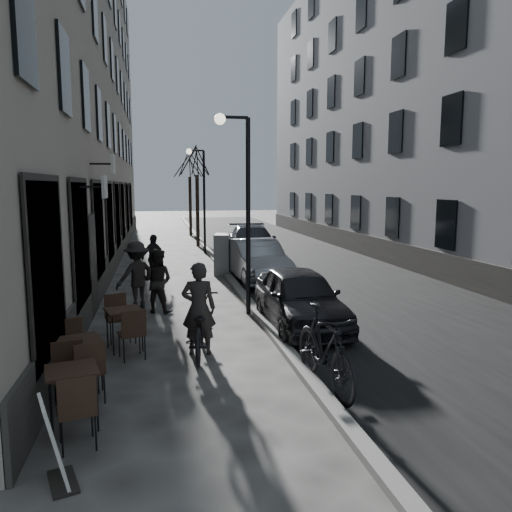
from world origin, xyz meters
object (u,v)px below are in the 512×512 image
object	(u,v)px
moped	(325,349)
bistro_set_c	(124,325)
pedestrian_far	(153,258)
car_mid	(257,260)
streetlamp_near	(241,192)
car_far	(252,242)
tree_near	(197,161)
bistro_set_b	(79,358)
pedestrian_mid	(137,275)
utility_cabinet	(222,254)
car_near	(300,297)
pedestrian_near	(157,281)
bistro_set_a	(73,391)
streetlamp_far	(201,189)
tree_far	(190,165)
bicycle	(199,326)
sign_board	(56,451)

from	to	relation	value
moped	bistro_set_c	bearing A→B (deg)	136.54
pedestrian_far	car_mid	xyz separation A→B (m)	(3.56, -0.68, -0.10)
streetlamp_near	car_mid	world-z (taller)	streetlamp_near
streetlamp_near	car_far	xyz separation A→B (m)	(2.10, 9.74, -2.41)
bistro_set_c	tree_near	bearing A→B (deg)	64.37
bistro_set_b	pedestrian_mid	bearing A→B (deg)	62.64
utility_cabinet	pedestrian_far	distance (m)	2.71
car_near	moped	world-z (taller)	car_near
bistro_set_b	pedestrian_near	distance (m)	5.02
bistro_set_a	bistro_set_b	size ratio (longest dim) A/B	1.00
pedestrian_mid	car_mid	xyz separation A→B (m)	(3.97, 3.30, -0.20)
bistro_set_a	pedestrian_near	world-z (taller)	pedestrian_near
streetlamp_near	car_near	bearing A→B (deg)	-49.40
tree_near	pedestrian_far	world-z (taller)	tree_near
streetlamp_far	tree_far	size ratio (longest dim) A/B	0.89
pedestrian_near	car_far	size ratio (longest dim) A/B	0.33
bistro_set_a	car_far	xyz separation A→B (m)	(5.42, 15.34, 0.24)
tree_near	car_near	xyz separation A→B (m)	(1.10, -16.37, -3.97)
pedestrian_mid	car_far	size ratio (longest dim) A/B	0.36
bicycle	moped	xyz separation A→B (m)	(1.87, -2.14, 0.11)
tree_far	bistro_set_c	distance (m)	23.89
sign_board	car_mid	xyz separation A→B (m)	(4.57, 11.45, 0.32)
pedestrian_far	car_far	world-z (taller)	pedestrian_far
bistro_set_b	moped	xyz separation A→B (m)	(3.95, -0.81, 0.17)
sign_board	pedestrian_mid	size ratio (longest dim) A/B	0.54
bistro_set_a	sign_board	bearing A→B (deg)	-102.05
pedestrian_far	streetlamp_far	bearing A→B (deg)	33.06
pedestrian_near	streetlamp_near	bearing A→B (deg)	-169.39
streetlamp_far	car_far	xyz separation A→B (m)	(2.10, -2.26, -2.41)
bistro_set_a	car_far	size ratio (longest dim) A/B	0.34
sign_board	car_near	world-z (taller)	car_near
sign_board	car_far	bearing A→B (deg)	54.55
moped	car_near	bearing A→B (deg)	75.29
bistro_set_b	pedestrian_far	xyz separation A→B (m)	(1.15, 9.37, 0.31)
car_mid	streetlamp_near	bearing A→B (deg)	-109.39
streetlamp_far	bistro_set_b	bearing A→B (deg)	-101.93
bistro_set_c	pedestrian_mid	distance (m)	3.52
bistro_set_a	bistro_set_b	distance (m)	1.38
tree_far	bicycle	xyz separation A→B (m)	(-1.42, -23.90, -4.09)
sign_board	bistro_set_c	bearing A→B (deg)	66.69
bistro_set_b	utility_cabinet	distance (m)	10.91
pedestrian_near	bicycle	bearing A→B (deg)	129.16
pedestrian_far	car_far	size ratio (longest dim) A/B	0.32
tree_far	bistro_set_a	size ratio (longest dim) A/B	3.29
tree_far	bicycle	bearing A→B (deg)	-93.41
car_near	streetlamp_near	bearing A→B (deg)	130.64
pedestrian_near	car_near	bearing A→B (deg)	175.65
bistro_set_c	car_near	distance (m)	4.12
car_mid	bistro_set_c	bearing A→B (deg)	-124.42
tree_far	sign_board	bearing A→B (deg)	-96.84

